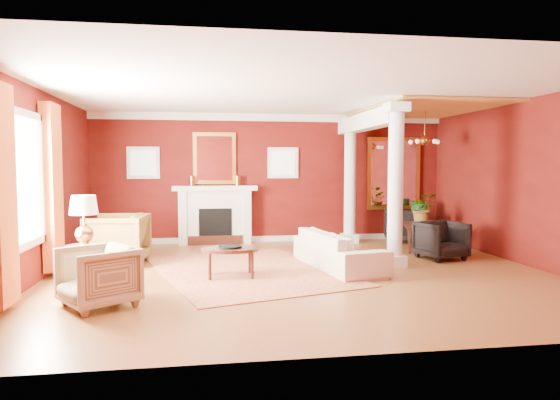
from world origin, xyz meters
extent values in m
plane|color=brown|center=(0.00, 0.00, 0.00)|extent=(8.00, 8.00, 0.00)
cube|color=#5C110C|center=(0.00, 3.50, 1.45)|extent=(8.00, 0.04, 2.90)
cube|color=#5C110C|center=(0.00, -3.50, 1.45)|extent=(8.00, 0.04, 2.90)
cube|color=#5C110C|center=(-4.00, 0.00, 1.45)|extent=(0.04, 7.00, 2.90)
cube|color=#5C110C|center=(4.00, 0.00, 1.45)|extent=(0.04, 7.00, 2.90)
cube|color=white|center=(0.00, 0.00, 2.90)|extent=(8.00, 7.00, 0.04)
cube|color=white|center=(-1.30, 3.33, 0.60)|extent=(1.60, 0.34, 1.20)
cube|color=black|center=(-1.30, 3.16, 0.45)|extent=(0.72, 0.03, 0.70)
cube|color=black|center=(-1.30, 3.16, 0.10)|extent=(1.20, 0.05, 0.20)
cube|color=white|center=(-1.30, 3.29, 1.24)|extent=(1.85, 0.42, 0.10)
cube|color=white|center=(-2.00, 3.30, 0.60)|extent=(0.16, 0.40, 1.20)
cube|color=white|center=(-0.60, 3.30, 0.60)|extent=(0.16, 0.40, 1.20)
cube|color=gold|center=(-1.30, 3.46, 1.90)|extent=(0.95, 0.06, 1.15)
cube|color=white|center=(-1.30, 3.42, 1.90)|extent=(0.78, 0.02, 0.98)
cube|color=white|center=(-2.85, 3.47, 1.80)|extent=(0.70, 0.06, 0.70)
cube|color=white|center=(-2.85, 3.44, 1.80)|extent=(0.54, 0.02, 0.54)
cube|color=white|center=(0.25, 3.47, 1.80)|extent=(0.70, 0.06, 0.70)
cube|color=white|center=(0.25, 3.44, 1.80)|extent=(0.54, 0.02, 0.54)
cube|color=white|center=(-3.98, -0.60, 1.55)|extent=(0.03, 1.30, 1.70)
cube|color=white|center=(-3.95, -1.30, 1.55)|extent=(0.08, 0.10, 1.90)
cube|color=white|center=(-3.95, 0.10, 1.55)|extent=(0.08, 0.10, 1.90)
cube|color=#BA521F|center=(-3.88, -1.60, 1.40)|extent=(0.18, 0.55, 2.60)
cube|color=#BA521F|center=(-3.88, 0.40, 1.40)|extent=(0.18, 0.55, 2.60)
cube|color=white|center=(1.70, 0.30, 0.10)|extent=(0.34, 0.34, 0.20)
cylinder|color=white|center=(1.70, 0.30, 1.45)|extent=(0.26, 0.26, 2.50)
cube|color=white|center=(1.70, 0.30, 2.72)|extent=(0.36, 0.36, 0.16)
cube|color=white|center=(1.70, 3.00, 0.10)|extent=(0.34, 0.34, 0.20)
cylinder|color=white|center=(1.70, 3.00, 1.45)|extent=(0.26, 0.26, 2.50)
cube|color=white|center=(1.70, 3.00, 2.72)|extent=(0.36, 0.36, 0.16)
cube|color=white|center=(1.70, 1.90, 2.62)|extent=(0.30, 3.20, 0.32)
cube|color=gold|center=(2.85, 1.75, 2.87)|extent=(2.30, 3.40, 0.04)
cube|color=gold|center=(2.90, 3.46, 1.55)|extent=(1.30, 0.06, 1.70)
cube|color=white|center=(2.90, 3.42, 1.55)|extent=(1.10, 0.02, 1.50)
cylinder|color=#B07737|center=(2.90, 1.80, 2.58)|extent=(0.02, 0.02, 0.65)
sphere|color=#B07737|center=(2.90, 1.80, 2.25)|extent=(0.20, 0.20, 0.20)
sphere|color=beige|center=(3.18, 1.80, 2.22)|extent=(0.09, 0.09, 0.09)
sphere|color=beige|center=(2.99, 2.07, 2.22)|extent=(0.09, 0.09, 0.09)
sphere|color=beige|center=(2.67, 1.96, 2.22)|extent=(0.09, 0.09, 0.09)
sphere|color=beige|center=(2.67, 1.64, 2.22)|extent=(0.09, 0.09, 0.09)
sphere|color=beige|center=(2.99, 1.53, 2.22)|extent=(0.09, 0.09, 0.09)
cube|color=white|center=(0.00, 3.46, 2.82)|extent=(8.00, 0.08, 0.16)
cube|color=white|center=(0.00, 3.46, 0.06)|extent=(8.00, 0.08, 0.12)
cube|color=maroon|center=(-0.83, 0.28, 0.01)|extent=(3.59, 4.20, 0.01)
imported|color=beige|center=(0.72, 0.33, 0.42)|extent=(1.00, 2.22, 0.84)
imported|color=black|center=(-3.05, 1.18, 0.49)|extent=(0.99, 1.05, 0.99)
imported|color=tan|center=(-2.84, -1.48, 0.41)|extent=(1.07, 1.09, 0.83)
cylinder|color=black|center=(-1.14, -0.11, 0.44)|extent=(0.92, 0.92, 0.05)
cylinder|color=black|center=(-1.46, -0.31, 0.20)|extent=(0.05, 0.05, 0.41)
cylinder|color=black|center=(-0.82, -0.31, 0.20)|extent=(0.05, 0.05, 0.41)
cylinder|color=black|center=(-1.46, 0.09, 0.20)|extent=(0.05, 0.05, 0.41)
cylinder|color=black|center=(-0.82, 0.09, 0.20)|extent=(0.05, 0.05, 0.41)
imported|color=black|center=(-1.17, -0.05, 0.57)|extent=(0.15, 0.04, 0.21)
cylinder|color=black|center=(-3.21, -0.52, 0.02)|extent=(0.39, 0.39, 0.04)
cylinder|color=black|center=(-3.21, -0.52, 0.30)|extent=(0.10, 0.10, 0.60)
cylinder|color=black|center=(-3.21, -0.52, 0.60)|extent=(0.53, 0.53, 0.04)
sphere|color=#B07737|center=(-3.21, -0.52, 0.78)|extent=(0.25, 0.25, 0.25)
cylinder|color=#B07737|center=(-3.21, -0.52, 0.95)|extent=(0.03, 0.03, 0.26)
cone|color=beige|center=(-3.21, -0.52, 1.19)|extent=(0.39, 0.39, 0.26)
imported|color=black|center=(3.00, 1.96, 0.42)|extent=(0.94, 1.59, 0.84)
imported|color=black|center=(2.82, 0.82, 0.39)|extent=(0.90, 0.87, 0.78)
imported|color=black|center=(2.93, 2.87, 0.41)|extent=(0.98, 0.94, 0.83)
sphere|color=#133B19|center=(3.32, 2.92, 0.18)|extent=(0.39, 0.39, 0.39)
cylinder|color=#133B19|center=(3.32, 2.92, 0.46)|extent=(0.35, 0.35, 0.92)
imported|color=#26591E|center=(2.98, 1.99, 1.08)|extent=(0.74, 0.78, 0.49)
camera|label=1|loc=(-1.52, -7.81, 1.75)|focal=32.00mm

